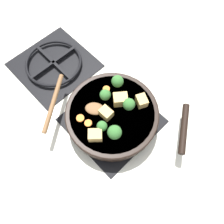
# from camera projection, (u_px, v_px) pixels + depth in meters

# --- Properties ---
(ground_plane) EXTENTS (2.40, 2.40, 0.00)m
(ground_plane) POSITION_uv_depth(u_px,v_px,m) (112.00, 121.00, 0.84)
(ground_plane) COLOR silver
(front_burner_grate) EXTENTS (0.31, 0.31, 0.03)m
(front_burner_grate) POSITION_uv_depth(u_px,v_px,m) (112.00, 119.00, 0.83)
(front_burner_grate) COLOR black
(front_burner_grate) RESTS_ON ground_plane
(rear_burner_grate) EXTENTS (0.31, 0.31, 0.03)m
(rear_burner_grate) POSITION_uv_depth(u_px,v_px,m) (54.00, 64.00, 0.94)
(rear_burner_grate) COLOR black
(rear_burner_grate) RESTS_ON ground_plane
(skillet_pan) EXTENTS (0.39, 0.44, 0.06)m
(skillet_pan) POSITION_uv_depth(u_px,v_px,m) (113.00, 115.00, 0.79)
(skillet_pan) COLOR black
(skillet_pan) RESTS_ON front_burner_grate
(wooden_spoon) EXTENTS (0.23, 0.24, 0.02)m
(wooden_spoon) POSITION_uv_depth(u_px,v_px,m) (71.00, 105.00, 0.77)
(wooden_spoon) COLOR brown
(wooden_spoon) RESTS_ON skillet_pan
(tofu_cube_center_large) EXTENTS (0.06, 0.06, 0.04)m
(tofu_cube_center_large) POSITION_uv_depth(u_px,v_px,m) (120.00, 99.00, 0.77)
(tofu_cube_center_large) COLOR tan
(tofu_cube_center_large) RESTS_ON skillet_pan
(tofu_cube_near_handle) EXTENTS (0.04, 0.04, 0.03)m
(tofu_cube_near_handle) POSITION_uv_depth(u_px,v_px,m) (106.00, 113.00, 0.75)
(tofu_cube_near_handle) COLOR tan
(tofu_cube_near_handle) RESTS_ON skillet_pan
(tofu_cube_east_chunk) EXTENTS (0.06, 0.06, 0.04)m
(tofu_cube_east_chunk) POSITION_uv_depth(u_px,v_px,m) (95.00, 135.00, 0.71)
(tofu_cube_east_chunk) COLOR tan
(tofu_cube_east_chunk) RESTS_ON skillet_pan
(tofu_cube_west_chunk) EXTENTS (0.05, 0.05, 0.03)m
(tofu_cube_west_chunk) POSITION_uv_depth(u_px,v_px,m) (142.00, 101.00, 0.77)
(tofu_cube_west_chunk) COLOR tan
(tofu_cube_west_chunk) RESTS_ON skillet_pan
(broccoli_floret_near_spoon) EXTENTS (0.04, 0.04, 0.05)m
(broccoli_floret_near_spoon) POSITION_uv_depth(u_px,v_px,m) (105.00, 95.00, 0.77)
(broccoli_floret_near_spoon) COLOR #709956
(broccoli_floret_near_spoon) RESTS_ON skillet_pan
(broccoli_floret_center_top) EXTENTS (0.05, 0.05, 0.05)m
(broccoli_floret_center_top) POSITION_uv_depth(u_px,v_px,m) (115.00, 132.00, 0.71)
(broccoli_floret_center_top) COLOR #709956
(broccoli_floret_center_top) RESTS_ON skillet_pan
(broccoli_floret_east_rim) EXTENTS (0.04, 0.04, 0.04)m
(broccoli_floret_east_rim) POSITION_uv_depth(u_px,v_px,m) (102.00, 126.00, 0.72)
(broccoli_floret_east_rim) COLOR #709956
(broccoli_floret_east_rim) RESTS_ON skillet_pan
(broccoli_floret_west_rim) EXTENTS (0.04, 0.04, 0.05)m
(broccoli_floret_west_rim) POSITION_uv_depth(u_px,v_px,m) (117.00, 81.00, 0.79)
(broccoli_floret_west_rim) COLOR #709956
(broccoli_floret_west_rim) RESTS_ON skillet_pan
(broccoli_floret_north_edge) EXTENTS (0.04, 0.04, 0.05)m
(broccoli_floret_north_edge) POSITION_uv_depth(u_px,v_px,m) (129.00, 104.00, 0.75)
(broccoli_floret_north_edge) COLOR #709956
(broccoli_floret_north_edge) RESTS_ON skillet_pan
(carrot_slice_orange_thin) EXTENTS (0.03, 0.03, 0.01)m
(carrot_slice_orange_thin) POSITION_uv_depth(u_px,v_px,m) (80.00, 118.00, 0.76)
(carrot_slice_orange_thin) COLOR orange
(carrot_slice_orange_thin) RESTS_ON skillet_pan
(carrot_slice_near_center) EXTENTS (0.03, 0.03, 0.01)m
(carrot_slice_near_center) POSITION_uv_depth(u_px,v_px,m) (88.00, 123.00, 0.75)
(carrot_slice_near_center) COLOR orange
(carrot_slice_near_center) RESTS_ON skillet_pan
(carrot_slice_edge_slice) EXTENTS (0.03, 0.03, 0.01)m
(carrot_slice_edge_slice) POSITION_uv_depth(u_px,v_px,m) (106.00, 89.00, 0.80)
(carrot_slice_edge_slice) COLOR orange
(carrot_slice_edge_slice) RESTS_ON skillet_pan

